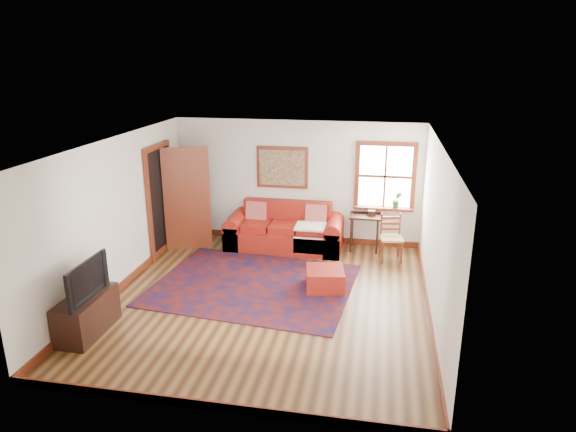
% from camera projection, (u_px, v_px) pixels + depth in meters
% --- Properties ---
extents(ground, '(5.50, 5.50, 0.00)m').
position_uv_depth(ground, '(268.00, 299.00, 8.21)').
color(ground, '#3D2310').
rests_on(ground, ground).
extents(room_envelope, '(5.04, 5.54, 2.52)m').
position_uv_depth(room_envelope, '(267.00, 199.00, 7.72)').
color(room_envelope, silver).
rests_on(room_envelope, ground).
extents(window, '(1.18, 0.20, 1.38)m').
position_uv_depth(window, '(386.00, 184.00, 10.03)').
color(window, white).
rests_on(window, ground).
extents(doorway, '(0.89, 1.08, 2.14)m').
position_uv_depth(doorway, '(177.00, 198.00, 9.93)').
color(doorway, black).
rests_on(doorway, ground).
extents(framed_artwork, '(1.05, 0.07, 0.85)m').
position_uv_depth(framed_artwork, '(282.00, 168.00, 10.33)').
color(framed_artwork, maroon).
rests_on(framed_artwork, ground).
extents(persian_rug, '(3.49, 2.91, 0.02)m').
position_uv_depth(persian_rug, '(254.00, 285.00, 8.68)').
color(persian_rug, '#52110B').
rests_on(persian_rug, ground).
extents(red_leather_sofa, '(2.30, 0.95, 0.90)m').
position_uv_depth(red_leather_sofa, '(285.00, 233.00, 10.30)').
color(red_leather_sofa, maroon).
rests_on(red_leather_sofa, ground).
extents(red_ottoman, '(0.71, 0.71, 0.35)m').
position_uv_depth(red_ottoman, '(325.00, 279.00, 8.51)').
color(red_ottoman, maroon).
rests_on(red_ottoman, ground).
extents(side_table, '(0.60, 0.45, 0.72)m').
position_uv_depth(side_table, '(365.00, 221.00, 10.07)').
color(side_table, black).
rests_on(side_table, ground).
extents(ladder_back_chair, '(0.46, 0.45, 0.87)m').
position_uv_depth(ladder_back_chair, '(391.00, 236.00, 9.65)').
color(ladder_back_chair, tan).
rests_on(ladder_back_chair, ground).
extents(media_cabinet, '(0.46, 1.02, 0.56)m').
position_uv_depth(media_cabinet, '(87.00, 314.00, 7.13)').
color(media_cabinet, black).
rests_on(media_cabinet, ground).
extents(television, '(0.13, 0.95, 0.55)m').
position_uv_depth(television, '(81.00, 280.00, 6.91)').
color(television, black).
rests_on(television, media_cabinet).
extents(candle_hurricane, '(0.12, 0.12, 0.18)m').
position_uv_depth(candle_hurricane, '(102.00, 279.00, 7.37)').
color(candle_hurricane, silver).
rests_on(candle_hurricane, media_cabinet).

